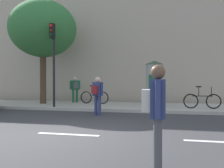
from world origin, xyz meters
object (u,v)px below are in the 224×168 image
poster_column (155,83)px  pedestrian_with_backpack (97,92)px  traffic_light (53,51)px  pedestrian_with_bag (157,108)px  bicycle_leaning (94,97)px  pedestrian_in_light_jacket (75,87)px  street_tree (43,29)px  bicycle_upright (202,101)px

poster_column → pedestrian_with_backpack: (-2.33, -2.73, -0.38)m
traffic_light → pedestrian_with_bag: size_ratio=2.43×
bicycle_leaning → pedestrian_with_bag: bearing=-67.9°
traffic_light → pedestrian_with_backpack: (2.75, -1.35, -2.03)m
bicycle_leaning → pedestrian_in_light_jacket: bearing=159.8°
street_tree → bicycle_upright: size_ratio=3.45×
street_tree → pedestrian_with_backpack: size_ratio=3.67×
bicycle_leaning → traffic_light: bearing=-123.8°
poster_column → bicycle_leaning: bearing=165.6°
street_tree → bicycle_leaning: bearing=10.5°
traffic_light → bicycle_upright: (7.37, 0.87, -2.48)m
traffic_light → pedestrian_with_bag: 9.55m
street_tree → bicycle_leaning: street_tree is taller
pedestrian_with_backpack → pedestrian_with_bag: bearing=-65.9°
poster_column → bicycle_leaning: (-3.55, 0.91, -0.83)m
poster_column → bicycle_upright: bearing=-12.5°
poster_column → pedestrian_with_backpack: 3.61m
pedestrian_with_backpack → bicycle_upright: bearing=25.6°
street_tree → pedestrian_in_light_jacket: size_ratio=3.83×
bicycle_upright → pedestrian_in_light_jacket: bearing=165.1°
pedestrian_with_bag → bicycle_upright: bearing=77.5°
bicycle_leaning → bicycle_upright: 6.02m
traffic_light → bicycle_upright: bearing=6.7°
poster_column → street_tree: (-6.56, 0.35, 3.19)m
pedestrian_in_light_jacket → traffic_light: bearing=-92.6°
bicycle_upright → poster_column: bearing=167.5°
traffic_light → pedestrian_with_backpack: size_ratio=2.56×
traffic_light → pedestrian_with_bag: traffic_light is taller
traffic_light → bicycle_leaning: 3.70m
poster_column → pedestrian_with_bag: bearing=-87.2°
poster_column → pedestrian_with_backpack: size_ratio=1.45×
bicycle_upright → bicycle_leaning: bearing=166.4°
street_tree → pedestrian_with_backpack: street_tree is taller
pedestrian_with_bag → bicycle_leaning: size_ratio=0.99×
poster_column → pedestrian_with_backpack: poster_column is taller
pedestrian_in_light_jacket → bicycle_upright: bearing=-14.9°
poster_column → pedestrian_in_light_jacket: poster_column is taller
bicycle_leaning → street_tree: bearing=-169.5°
poster_column → pedestrian_with_bag: (0.44, -8.92, -0.33)m
pedestrian_with_bag → bicycle_leaning: 10.62m
pedestrian_with_backpack → traffic_light: bearing=153.8°
bicycle_upright → pedestrian_with_bag: bearing=-102.5°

